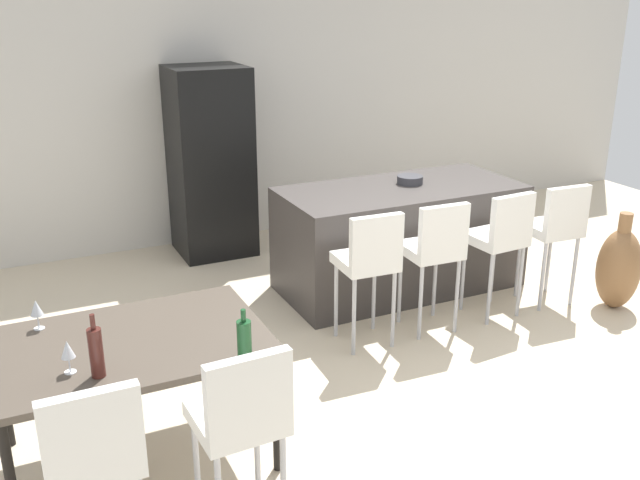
# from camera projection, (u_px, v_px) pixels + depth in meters

# --- Properties ---
(ground_plane) EXTENTS (10.00, 10.00, 0.00)m
(ground_plane) POSITION_uv_depth(u_px,v_px,m) (414.00, 344.00, 5.35)
(ground_plane) COLOR beige
(back_wall) EXTENTS (10.00, 0.12, 2.90)m
(back_wall) POSITION_uv_depth(u_px,v_px,m) (265.00, 97.00, 7.43)
(back_wall) COLOR beige
(back_wall) RESTS_ON ground_plane
(kitchen_island) EXTENTS (2.08, 0.96, 0.92)m
(kitchen_island) POSITION_uv_depth(u_px,v_px,m) (399.00, 237.00, 6.23)
(kitchen_island) COLOR #383330
(kitchen_island) RESTS_ON ground_plane
(bar_chair_left) EXTENTS (0.42, 0.42, 1.05)m
(bar_chair_left) POSITION_uv_depth(u_px,v_px,m) (369.00, 258.00, 5.10)
(bar_chair_left) COLOR white
(bar_chair_left) RESTS_ON ground_plane
(bar_chair_middle) EXTENTS (0.42, 0.42, 1.05)m
(bar_chair_middle) POSITION_uv_depth(u_px,v_px,m) (435.00, 246.00, 5.33)
(bar_chair_middle) COLOR white
(bar_chair_middle) RESTS_ON ground_plane
(bar_chair_right) EXTENTS (0.43, 0.43, 1.05)m
(bar_chair_right) POSITION_uv_depth(u_px,v_px,m) (501.00, 235.00, 5.58)
(bar_chair_right) COLOR white
(bar_chair_right) RESTS_ON ground_plane
(bar_chair_far) EXTENTS (0.42, 0.42, 1.05)m
(bar_chair_far) POSITION_uv_depth(u_px,v_px,m) (556.00, 225.00, 5.81)
(bar_chair_far) COLOR white
(bar_chair_far) RESTS_ON ground_plane
(dining_table) EXTENTS (1.46, 1.00, 0.74)m
(dining_table) POSITION_uv_depth(u_px,v_px,m) (131.00, 351.00, 3.84)
(dining_table) COLOR #4C4238
(dining_table) RESTS_ON ground_plane
(dining_chair_near) EXTENTS (0.40, 0.40, 1.05)m
(dining_chair_near) POSITION_uv_depth(u_px,v_px,m) (93.00, 453.00, 2.97)
(dining_chair_near) COLOR white
(dining_chair_near) RESTS_ON ground_plane
(dining_chair_far) EXTENTS (0.42, 0.42, 1.05)m
(dining_chair_far) POSITION_uv_depth(u_px,v_px,m) (241.00, 415.00, 3.24)
(dining_chair_far) COLOR white
(dining_chair_far) RESTS_ON ground_plane
(wine_bottle_near) EXTENTS (0.07, 0.07, 0.33)m
(wine_bottle_near) POSITION_uv_depth(u_px,v_px,m) (96.00, 352.00, 3.44)
(wine_bottle_near) COLOR #471E19
(wine_bottle_near) RESTS_ON dining_table
(wine_bottle_end) EXTENTS (0.08, 0.08, 0.27)m
(wine_bottle_end) POSITION_uv_depth(u_px,v_px,m) (244.00, 339.00, 3.62)
(wine_bottle_end) COLOR #194723
(wine_bottle_end) RESTS_ON dining_table
(wine_glass_left) EXTENTS (0.07, 0.07, 0.17)m
(wine_glass_left) POSITION_uv_depth(u_px,v_px,m) (68.00, 350.00, 3.47)
(wine_glass_left) COLOR silver
(wine_glass_left) RESTS_ON dining_table
(wine_glass_middle) EXTENTS (0.07, 0.07, 0.17)m
(wine_glass_middle) POSITION_uv_depth(u_px,v_px,m) (36.00, 309.00, 3.92)
(wine_glass_middle) COLOR silver
(wine_glass_middle) RESTS_ON dining_table
(refrigerator) EXTENTS (0.72, 0.68, 1.84)m
(refrigerator) POSITION_uv_depth(u_px,v_px,m) (210.00, 162.00, 6.93)
(refrigerator) COLOR black
(refrigerator) RESTS_ON ground_plane
(fruit_bowl) EXTENTS (0.23, 0.23, 0.07)m
(fruit_bowl) POSITION_uv_depth(u_px,v_px,m) (410.00, 180.00, 6.17)
(fruit_bowl) COLOR #333338
(fruit_bowl) RESTS_ON kitchen_island
(floor_vase) EXTENTS (0.35, 0.35, 0.82)m
(floor_vase) POSITION_uv_depth(u_px,v_px,m) (619.00, 268.00, 5.86)
(floor_vase) COLOR brown
(floor_vase) RESTS_ON ground_plane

